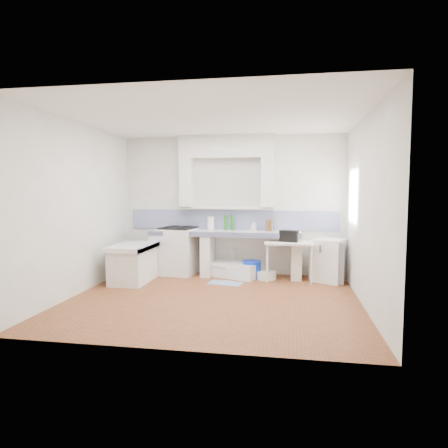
% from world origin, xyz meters
% --- Properties ---
extents(floor, '(4.50, 4.50, 0.00)m').
position_xyz_m(floor, '(0.00, 0.00, 0.00)').
color(floor, brown).
rests_on(floor, ground).
extents(ceiling, '(4.50, 4.50, 0.00)m').
position_xyz_m(ceiling, '(0.00, 0.00, 2.80)').
color(ceiling, white).
rests_on(ceiling, ground).
extents(wall_back, '(4.50, 0.00, 4.50)m').
position_xyz_m(wall_back, '(0.00, 2.00, 1.40)').
color(wall_back, white).
rests_on(wall_back, ground).
extents(wall_front, '(4.50, 0.00, 4.50)m').
position_xyz_m(wall_front, '(0.00, -2.00, 1.40)').
color(wall_front, white).
rests_on(wall_front, ground).
extents(wall_left, '(0.00, 4.50, 4.50)m').
position_xyz_m(wall_left, '(-2.25, 0.00, 1.40)').
color(wall_left, white).
rests_on(wall_left, ground).
extents(wall_right, '(0.00, 4.50, 4.50)m').
position_xyz_m(wall_right, '(2.25, 0.00, 1.40)').
color(wall_right, white).
rests_on(wall_right, ground).
extents(alcove_mass, '(1.90, 0.25, 0.45)m').
position_xyz_m(alcove_mass, '(-0.10, 1.88, 2.58)').
color(alcove_mass, white).
rests_on(alcove_mass, ground).
extents(window_frame, '(0.35, 0.86, 1.06)m').
position_xyz_m(window_frame, '(2.42, 1.20, 1.60)').
color(window_frame, '#382312').
rests_on(window_frame, ground).
extents(lace_valance, '(0.01, 0.84, 0.24)m').
position_xyz_m(lace_valance, '(2.28, 1.20, 1.98)').
color(lace_valance, white).
rests_on(lace_valance, ground).
extents(counter_slab, '(3.00, 0.60, 0.08)m').
position_xyz_m(counter_slab, '(-0.10, 1.70, 0.86)').
color(counter_slab, white).
rests_on(counter_slab, ground).
extents(counter_lip, '(3.00, 0.04, 0.10)m').
position_xyz_m(counter_lip, '(-0.10, 1.42, 0.86)').
color(counter_lip, navy).
rests_on(counter_lip, ground).
extents(counter_pier_left, '(0.20, 0.55, 0.82)m').
position_xyz_m(counter_pier_left, '(-1.50, 1.70, 0.41)').
color(counter_pier_left, white).
rests_on(counter_pier_left, ground).
extents(counter_pier_mid, '(0.20, 0.55, 0.82)m').
position_xyz_m(counter_pier_mid, '(-0.45, 1.70, 0.41)').
color(counter_pier_mid, white).
rests_on(counter_pier_mid, ground).
extents(counter_pier_right, '(0.20, 0.55, 0.82)m').
position_xyz_m(counter_pier_right, '(1.30, 1.70, 0.41)').
color(counter_pier_right, white).
rests_on(counter_pier_right, ground).
extents(peninsula_top, '(0.70, 1.10, 0.08)m').
position_xyz_m(peninsula_top, '(-1.70, 0.90, 0.66)').
color(peninsula_top, white).
rests_on(peninsula_top, ground).
extents(peninsula_base, '(0.60, 1.00, 0.62)m').
position_xyz_m(peninsula_base, '(-1.70, 0.90, 0.31)').
color(peninsula_base, white).
rests_on(peninsula_base, ground).
extents(peninsula_lip, '(0.04, 1.10, 0.10)m').
position_xyz_m(peninsula_lip, '(-1.37, 0.90, 0.66)').
color(peninsula_lip, navy).
rests_on(peninsula_lip, ground).
extents(backsplash, '(4.27, 0.03, 0.40)m').
position_xyz_m(backsplash, '(0.00, 1.99, 1.10)').
color(backsplash, navy).
rests_on(backsplash, ground).
extents(stove, '(0.75, 0.73, 0.93)m').
position_xyz_m(stove, '(-1.05, 1.69, 0.47)').
color(stove, white).
rests_on(stove, ground).
extents(sink, '(1.18, 0.92, 0.25)m').
position_xyz_m(sink, '(0.08, 1.68, 0.13)').
color(sink, white).
rests_on(sink, ground).
extents(side_table, '(0.90, 0.51, 0.04)m').
position_xyz_m(side_table, '(1.16, 1.43, 0.37)').
color(side_table, white).
rests_on(side_table, ground).
extents(fridge, '(0.69, 0.69, 0.80)m').
position_xyz_m(fridge, '(1.90, 1.54, 0.40)').
color(fridge, white).
rests_on(fridge, ground).
extents(bucket_red, '(0.36, 0.36, 0.26)m').
position_xyz_m(bucket_red, '(-0.21, 1.65, 0.13)').
color(bucket_red, red).
rests_on(bucket_red, ground).
extents(bucket_orange, '(0.30, 0.30, 0.23)m').
position_xyz_m(bucket_orange, '(0.17, 1.69, 0.12)').
color(bucket_orange, '#D54C22').
rests_on(bucket_orange, ground).
extents(bucket_blue, '(0.42, 0.42, 0.34)m').
position_xyz_m(bucket_blue, '(0.45, 1.59, 0.17)').
color(bucket_blue, '#0D32D5').
rests_on(bucket_blue, ground).
extents(basin_white, '(0.41, 0.41, 0.15)m').
position_xyz_m(basin_white, '(0.73, 1.54, 0.08)').
color(basin_white, white).
rests_on(basin_white, ground).
extents(water_bottle_a, '(0.09, 0.09, 0.28)m').
position_xyz_m(water_bottle_a, '(0.04, 1.85, 0.14)').
color(water_bottle_a, silver).
rests_on(water_bottle_a, ground).
extents(water_bottle_b, '(0.09, 0.09, 0.30)m').
position_xyz_m(water_bottle_b, '(0.26, 1.85, 0.15)').
color(water_bottle_b, silver).
rests_on(water_bottle_b, ground).
extents(black_bag, '(0.37, 0.26, 0.21)m').
position_xyz_m(black_bag, '(1.15, 1.46, 0.85)').
color(black_bag, black).
rests_on(black_bag, side_table).
extents(green_bottle_a, '(0.08, 0.08, 0.31)m').
position_xyz_m(green_bottle_a, '(-0.10, 1.85, 1.05)').
color(green_bottle_a, '#1B691A').
rests_on(green_bottle_a, counter_slab).
extents(green_bottle_b, '(0.08, 0.08, 0.31)m').
position_xyz_m(green_bottle_b, '(0.03, 1.85, 1.05)').
color(green_bottle_b, '#1B691A').
rests_on(green_bottle_b, counter_slab).
extents(knife_block, '(0.13, 0.12, 0.21)m').
position_xyz_m(knife_block, '(0.76, 1.85, 1.01)').
color(knife_block, brown).
rests_on(knife_block, counter_slab).
extents(cutting_board, '(0.03, 0.20, 0.27)m').
position_xyz_m(cutting_board, '(0.82, 1.85, 1.03)').
color(cutting_board, brown).
rests_on(cutting_board, counter_slab).
extents(paper_towel, '(0.14, 0.14, 0.27)m').
position_xyz_m(paper_towel, '(-0.41, 1.83, 1.04)').
color(paper_towel, white).
rests_on(paper_towel, counter_slab).
extents(soap_bottle, '(0.11, 0.11, 0.21)m').
position_xyz_m(soap_bottle, '(0.46, 1.85, 1.01)').
color(soap_bottle, white).
rests_on(soap_bottle, counter_slab).
extents(rug, '(0.67, 0.45, 0.01)m').
position_xyz_m(rug, '(0.02, 1.06, 0.01)').
color(rug, '#295C98').
rests_on(rug, ground).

